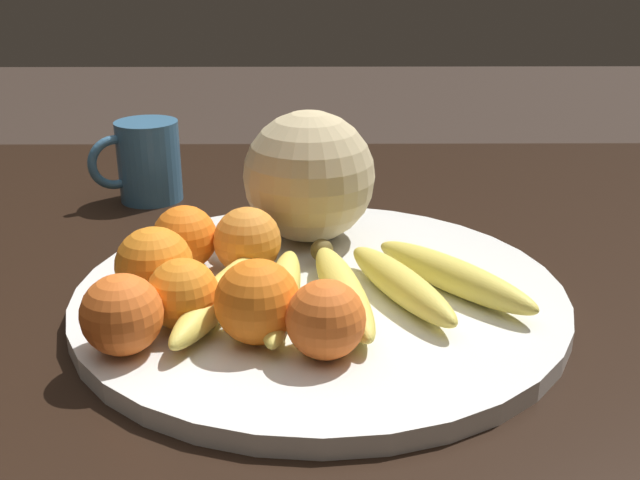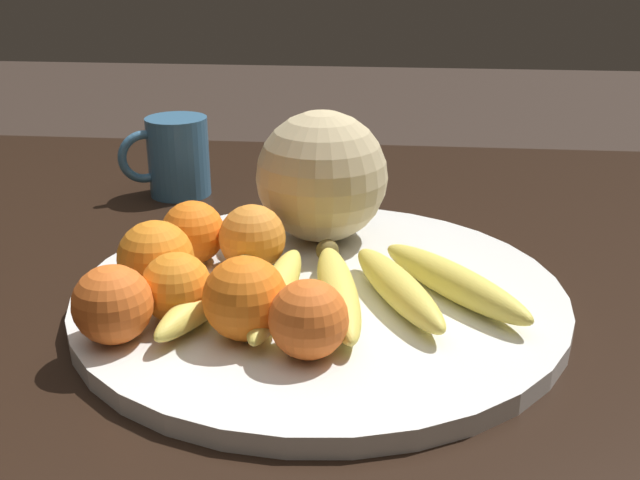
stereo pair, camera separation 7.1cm
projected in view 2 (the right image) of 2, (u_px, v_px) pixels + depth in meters
The scene contains 13 objects.
kitchen_table at pixel (284, 349), 0.81m from camera, with size 1.60×1.17×0.72m.
fruit_bowl at pixel (320, 295), 0.73m from camera, with size 0.48×0.48×0.02m.
melon at pixel (322, 177), 0.82m from camera, with size 0.15×0.15×0.15m.
banana_bunch at pixel (340, 288), 0.69m from camera, with size 0.34×0.23×0.03m.
orange_front_left at pixel (245, 298), 0.63m from camera, with size 0.07×0.07×0.07m.
orange_front_right at pixel (252, 239), 0.76m from camera, with size 0.07×0.07×0.07m.
orange_mid_center at pixel (176, 287), 0.66m from camera, with size 0.06×0.06×0.06m.
orange_back_left at pixel (156, 258), 0.71m from camera, with size 0.07×0.07×0.07m.
orange_back_right at pixel (193, 232), 0.78m from camera, with size 0.07×0.07×0.07m.
orange_top_small at pixel (309, 319), 0.60m from camera, with size 0.07×0.07×0.07m.
orange_side_extra at pixel (113, 304), 0.62m from camera, with size 0.07×0.07×0.07m.
produce_tag at pixel (276, 306), 0.69m from camera, with size 0.08×0.05×0.00m.
ceramic_mug at pixel (176, 156), 1.04m from camera, with size 0.12×0.09×0.11m.
Camera 2 is at (0.11, -0.70, 1.06)m, focal length 42.00 mm.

